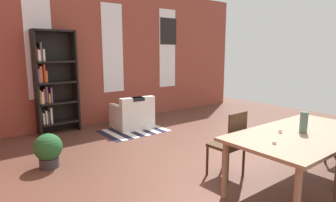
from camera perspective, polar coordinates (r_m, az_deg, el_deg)
ground_plane at (r=4.49m, az=13.67°, el=-13.33°), size 10.20×10.20×0.00m
back_wall_brick at (r=7.29m, az=-11.25°, el=8.99°), size 8.27×0.12×3.29m
window_pane_0 at (r=6.63m, az=-24.41°, el=9.62°), size 0.55×0.02×2.14m
window_pane_1 at (r=7.22m, az=-11.04°, el=10.30°), size 0.55×0.02×2.14m
window_pane_2 at (r=8.13m, az=-0.14°, el=10.44°), size 0.55×0.02×2.14m
dining_table at (r=3.99m, az=25.48°, el=-6.70°), size 2.08×1.10×0.75m
vase_on_table at (r=3.92m, az=25.57°, el=-3.91°), size 0.09×0.09×0.27m
tealight_candle_0 at (r=4.29m, az=25.36°, el=-4.33°), size 0.04×0.04×0.04m
tealight_candle_1 at (r=3.37m, az=20.55°, el=-7.80°), size 0.04×0.04×0.03m
tealight_candle_2 at (r=3.83m, az=21.61°, el=-5.66°), size 0.04×0.04×0.04m
dining_chair_far_left at (r=4.06m, az=12.38°, el=-8.10°), size 0.42×0.42×0.95m
bookshelf_tall at (r=6.53m, az=-22.10°, el=3.45°), size 0.86×0.34×2.19m
armchair_white at (r=6.61m, az=-7.14°, el=-2.96°), size 0.87×0.87×0.75m
potted_plant_by_shelf at (r=4.74m, az=-22.88°, el=-8.93°), size 0.42×0.42×0.53m
striped_rug at (r=6.40m, az=-6.93°, el=-5.93°), size 1.37×1.01×0.01m
framed_picture at (r=8.16m, az=0.04°, el=13.79°), size 0.56×0.03×0.72m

